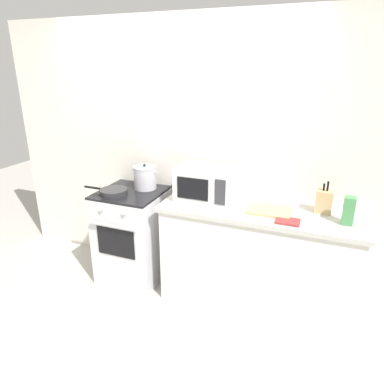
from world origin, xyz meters
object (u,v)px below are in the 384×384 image
stock_pot (145,177)px  cutting_board (269,210)px  knife_block (324,201)px  pasta_box (349,211)px  oven_mitt (288,221)px  microwave (206,183)px  stove (133,235)px  frying_pan (113,192)px

stock_pot → cutting_board: bearing=-6.4°
stock_pot → knife_block: knife_block is taller
cutting_board → stock_pot: bearing=173.6°
pasta_box → oven_mitt: pasta_box is taller
microwave → stove: bearing=-173.9°
knife_block → pasta_box: bearing=-43.4°
stove → knife_block: bearing=4.6°
frying_pan → microwave: microwave is taller
stove → knife_block: knife_block is taller
stove → frying_pan: bearing=-132.8°
microwave → oven_mitt: microwave is taller
frying_pan → cutting_board: 1.44m
microwave → knife_block: (0.99, 0.06, -0.05)m
cutting_board → knife_block: bearing=18.7°
oven_mitt → microwave: bearing=162.5°
stove → stock_pot: (0.09, 0.14, 0.57)m
stove → frying_pan: 0.51m
stove → pasta_box: size_ratio=4.18×
microwave → knife_block: bearing=3.6°
cutting_board → oven_mitt: bearing=-42.9°
oven_mitt → pasta_box: bearing=17.2°
stock_pot → knife_block: (1.65, 0.00, -0.01)m
microwave → pasta_box: bearing=-5.3°
knife_block → oven_mitt: 0.40m
microwave → knife_block: size_ratio=1.85×
microwave → stock_pot: bearing=174.8°
stove → microwave: bearing=6.1°
stove → microwave: microwave is taller
cutting_board → knife_block: size_ratio=1.33×
frying_pan → stove: bearing=47.2°
stock_pot → oven_mitt: bearing=-12.0°
frying_pan → oven_mitt: (1.61, -0.04, -0.02)m
stove → cutting_board: bearing=0.0°
pasta_box → knife_block: bearing=136.6°
stock_pot → pasta_box: stock_pot is taller
stove → stock_pot: size_ratio=2.99×
stove → cutting_board: 1.40m
knife_block → frying_pan: bearing=-172.0°
stock_pot → frying_pan: (-0.20, -0.26, -0.09)m
frying_pan → knife_block: bearing=8.0°
frying_pan → oven_mitt: size_ratio=2.54×
stock_pot → pasta_box: bearing=-5.3°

